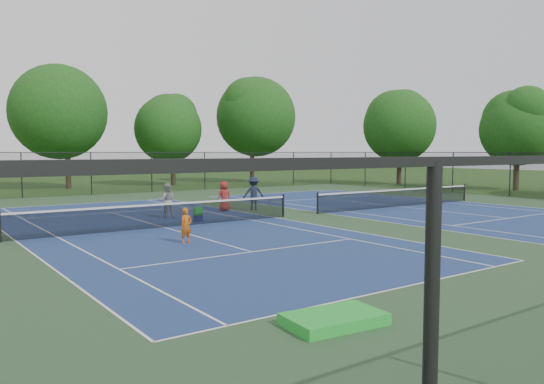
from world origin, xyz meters
TOP-DOWN VIEW (x-y plane):
  - ground at (0.00, 0.00)m, footprint 140.00×140.00m
  - court_pad at (0.00, 0.00)m, footprint 36.00×36.00m
  - tennis_court_left at (-7.00, 0.00)m, footprint 12.00×23.83m
  - tennis_court_right at (7.00, 0.00)m, footprint 12.00×23.83m
  - perimeter_fence at (0.00, 0.00)m, footprint 36.08×36.08m
  - tree_back_b at (-4.00, 26.00)m, footprint 7.60×7.60m
  - tree_back_c at (5.00, 25.00)m, footprint 6.00×6.00m
  - tree_back_d at (13.00, 24.00)m, footprint 7.80×7.80m
  - tree_side_e at (23.00, 14.00)m, footprint 6.60×6.60m
  - tree_side_f at (24.00, 3.00)m, footprint 5.80×5.80m
  - child_player at (-7.90, -3.79)m, footprint 0.48×0.36m
  - instructor at (-5.59, 2.89)m, footprint 0.94×0.85m
  - bystander_b at (-0.49, 3.34)m, footprint 1.30×1.08m
  - bystander_c at (-2.04, 3.75)m, footprint 0.77×0.52m
  - ball_crate at (-5.02, 0.90)m, footprint 0.45×0.40m
  - ball_hopper at (-5.02, 0.90)m, footprint 0.38×0.34m
  - green_tarp at (-9.55, -12.91)m, footprint 1.83×1.21m

SIDE VIEW (x-z plane):
  - ground at x=0.00m, z-range 0.00..0.00m
  - court_pad at x=0.00m, z-range 0.00..0.01m
  - tennis_court_left at x=-7.00m, z-range -0.44..0.63m
  - tennis_court_right at x=7.00m, z-range -0.44..0.63m
  - green_tarp at x=-9.55m, z-range 0.01..0.21m
  - ball_crate at x=-5.02m, z-range 0.00..0.28m
  - ball_hopper at x=-5.02m, z-range 0.28..0.64m
  - child_player at x=-7.90m, z-range 0.00..1.18m
  - bystander_c at x=-2.04m, z-range 0.00..1.53m
  - instructor at x=-5.59m, z-range 0.00..1.59m
  - bystander_b at x=-0.49m, z-range 0.00..1.75m
  - perimeter_fence at x=0.00m, z-range 0.09..3.11m
  - tree_side_f at x=24.00m, z-range 1.19..9.31m
  - tree_back_c at x=5.00m, z-range 1.28..9.68m
  - tree_side_e at x=23.00m, z-range 1.37..10.25m
  - tree_back_b at x=-4.00m, z-range 1.58..11.61m
  - tree_back_d at x=13.00m, z-range 1.64..12.01m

